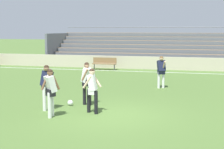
{
  "coord_description": "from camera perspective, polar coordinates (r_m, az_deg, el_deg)",
  "views": [
    {
      "loc": [
        2.74,
        -10.92,
        3.0
      ],
      "look_at": [
        -0.7,
        3.12,
        1.0
      ],
      "focal_mm": 52.5,
      "sensor_mm": 36.0,
      "label": 1
    }
  ],
  "objects": [
    {
      "name": "player_white_pressing_high",
      "position": [
        11.37,
        -10.67,
        -2.44
      ],
      "size": [
        0.61,
        0.51,
        1.67
      ],
      "color": "white",
      "rests_on": "ground"
    },
    {
      "name": "bench_near_bin",
      "position": [
        24.47,
        -1.32,
        2.12
      ],
      "size": [
        1.8,
        0.4,
        0.9
      ],
      "color": "olive",
      "rests_on": "ground"
    },
    {
      "name": "bleacher_stand",
      "position": [
        28.09,
        14.91,
        4.35
      ],
      "size": [
        25.19,
        5.4,
        3.22
      ],
      "color": "#897051",
      "rests_on": "ground"
    },
    {
      "name": "player_dark_challenging",
      "position": [
        12.4,
        -11.27,
        -1.5
      ],
      "size": [
        0.53,
        0.46,
        1.7
      ],
      "color": "white",
      "rests_on": "ground"
    },
    {
      "name": "player_white_overlapping",
      "position": [
        12.98,
        -4.4,
        -0.89
      ],
      "size": [
        0.44,
        0.56,
        1.72
      ],
      "color": "black",
      "rests_on": "ground"
    },
    {
      "name": "field_line_sideline",
      "position": [
        23.36,
        6.93,
        0.45
      ],
      "size": [
        44.0,
        0.12,
        0.01
      ],
      "primitive_type": "cube",
      "color": "white",
      "rests_on": "ground"
    },
    {
      "name": "sideline_wall",
      "position": [
        24.81,
        7.38,
        1.99
      ],
      "size": [
        48.0,
        0.16,
        0.97
      ],
      "primitive_type": "cube",
      "color": "beige",
      "rests_on": "ground"
    },
    {
      "name": "player_dark_on_ball",
      "position": [
        16.87,
        8.58,
        0.92
      ],
      "size": [
        0.51,
        0.62,
        1.65
      ],
      "color": "white",
      "rests_on": "ground"
    },
    {
      "name": "soccer_ball",
      "position": [
        13.13,
        -7.28,
        -4.91
      ],
      "size": [
        0.22,
        0.22,
        0.22
      ],
      "primitive_type": "sphere",
      "color": "white",
      "rests_on": "ground"
    },
    {
      "name": "player_white_wide_right",
      "position": [
        11.71,
        -3.47,
        -2.15
      ],
      "size": [
        0.6,
        0.44,
        1.63
      ],
      "color": "black",
      "rests_on": "ground"
    },
    {
      "name": "ground_plane",
      "position": [
        11.65,
        -0.3,
        -7.05
      ],
      "size": [
        160.0,
        160.0,
        0.0
      ],
      "primitive_type": "plane",
      "color": "#4C6B30"
    }
  ]
}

